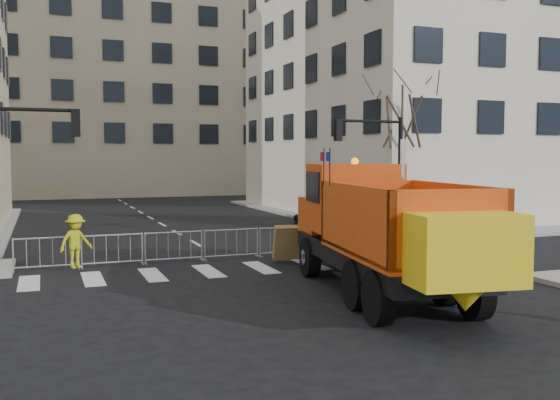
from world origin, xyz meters
name	(u,v)px	position (x,y,z in m)	size (l,w,h in m)	color
ground	(307,306)	(0.00, 0.00, 0.00)	(120.00, 120.00, 0.00)	black
sidewalk_back	(217,253)	(0.00, 8.50, 0.07)	(64.00, 5.00, 0.15)	gray
building_far	(104,74)	(0.00, 52.00, 12.00)	(30.00, 18.00, 24.00)	tan
traffic_light_right	(400,180)	(8.50, 9.50, 2.70)	(0.18, 0.18, 5.40)	black
crowd_barriers	(203,245)	(-0.75, 7.60, 0.55)	(12.60, 0.60, 1.10)	#9EA0A5
street_tree	(402,156)	(9.20, 10.50, 3.75)	(3.00, 3.00, 7.50)	#382B21
plow_truck	(384,227)	(2.30, 0.24, 1.87)	(4.55, 11.13, 4.20)	black
cop_a	(361,241)	(4.05, 4.75, 0.83)	(0.61, 0.40, 1.66)	black
cop_b	(310,234)	(2.58, 5.71, 1.03)	(1.00, 0.78, 2.05)	black
cop_c	(297,236)	(2.64, 7.00, 0.80)	(0.94, 0.39, 1.60)	black
worker	(76,241)	(-5.11, 6.80, 1.01)	(1.11, 0.64, 1.72)	gold
newspaper_box	(395,232)	(7.00, 7.40, 0.70)	(0.45, 0.40, 1.10)	maroon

